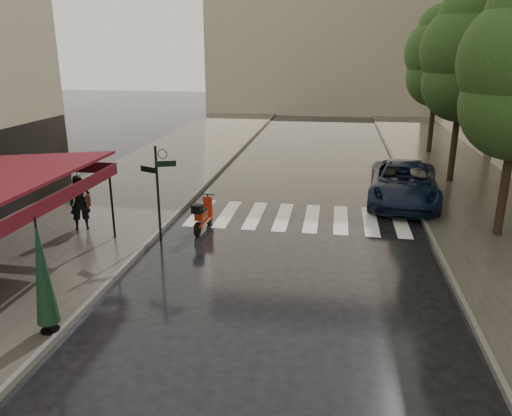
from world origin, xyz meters
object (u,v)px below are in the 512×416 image
(parasol_back, at_px, (42,272))
(pedestrian_with_umbrella, at_px, (78,180))
(parked_car, at_px, (404,183))
(scooter, at_px, (203,216))

(parasol_back, bearing_deg, pedestrian_with_umbrella, 111.55)
(parked_car, xyz_separation_m, parasol_back, (-8.65, -11.35, 0.71))
(pedestrian_with_umbrella, height_order, scooter, pedestrian_with_umbrella)
(parked_car, bearing_deg, pedestrian_with_umbrella, -148.84)
(pedestrian_with_umbrella, distance_m, parked_car, 12.29)
(scooter, xyz_separation_m, parked_car, (7.09, 4.45, 0.28))
(pedestrian_with_umbrella, distance_m, scooter, 4.24)
(scooter, distance_m, parasol_back, 7.14)
(pedestrian_with_umbrella, relative_size, parked_car, 0.45)
(pedestrian_with_umbrella, xyz_separation_m, scooter, (3.96, 0.82, -1.29))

